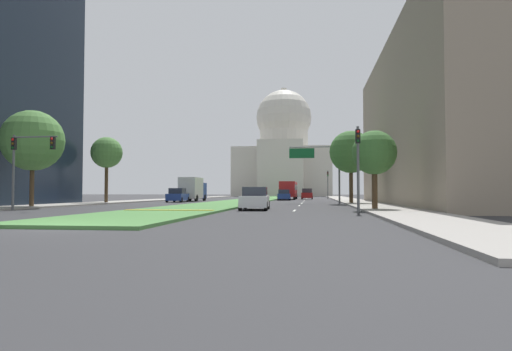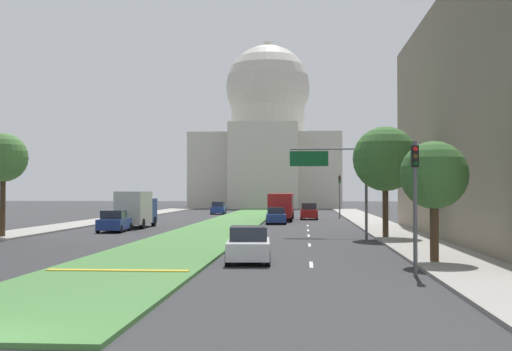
{
  "view_description": "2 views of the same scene",
  "coord_description": "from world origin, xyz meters",
  "px_view_note": "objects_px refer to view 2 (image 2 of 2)",
  "views": [
    {
      "loc": [
        8.9,
        -13.95,
        1.3
      ],
      "look_at": [
        -1.12,
        62.11,
        4.15
      ],
      "focal_mm": 30.63,
      "sensor_mm": 36.0,
      "label": 1
    },
    {
      "loc": [
        7.3,
        -13.35,
        3.29
      ],
      "look_at": [
        1.76,
        62.34,
        5.0
      ],
      "focal_mm": 46.57,
      "sensor_mm": 36.0,
      "label": 2
    }
  ],
  "objects_px": {
    "street_tree_left_mid": "(3,158)",
    "traffic_light_near_right": "(415,190)",
    "sedan_lead_stopped": "(249,245)",
    "city_bus": "(281,204)",
    "sedan_very_far": "(218,208)",
    "sedan_far_horizon": "(309,212)",
    "sedan_midblock": "(114,222)",
    "box_truck_delivery": "(136,209)",
    "overhead_guide_sign": "(337,172)",
    "sedan_distant": "(276,216)",
    "capitol_building": "(268,143)",
    "traffic_light_far_right": "(340,190)",
    "street_tree_right_near": "(434,176)",
    "street_tree_right_mid": "(385,159)"
  },
  "relations": [
    {
      "from": "street_tree_left_mid",
      "to": "sedan_very_far",
      "type": "distance_m",
      "value": 48.28
    },
    {
      "from": "capitol_building",
      "to": "sedan_very_far",
      "type": "xyz_separation_m",
      "value": [
        -4.63,
        -39.97,
        -11.88
      ]
    },
    {
      "from": "sedan_very_far",
      "to": "traffic_light_far_right",
      "type": "bearing_deg",
      "value": -33.15
    },
    {
      "from": "traffic_light_near_right",
      "to": "sedan_distant",
      "type": "distance_m",
      "value": 39.91
    },
    {
      "from": "sedan_very_far",
      "to": "sedan_far_horizon",
      "type": "bearing_deg",
      "value": -51.58
    },
    {
      "from": "capitol_building",
      "to": "city_bus",
      "type": "height_order",
      "value": "capitol_building"
    },
    {
      "from": "traffic_light_far_right",
      "to": "sedan_lead_stopped",
      "type": "xyz_separation_m",
      "value": [
        -6.81,
        -50.38,
        -2.54
      ]
    },
    {
      "from": "traffic_light_far_right",
      "to": "box_truck_delivery",
      "type": "distance_m",
      "value": 30.17
    },
    {
      "from": "street_tree_right_mid",
      "to": "city_bus",
      "type": "relative_size",
      "value": 0.7
    },
    {
      "from": "sedan_midblock",
      "to": "sedan_far_horizon",
      "type": "relative_size",
      "value": 0.97
    },
    {
      "from": "sedan_distant",
      "to": "box_truck_delivery",
      "type": "height_order",
      "value": "box_truck_delivery"
    },
    {
      "from": "sedan_far_horizon",
      "to": "city_bus",
      "type": "bearing_deg",
      "value": -143.81
    },
    {
      "from": "capitol_building",
      "to": "sedan_lead_stopped",
      "type": "xyz_separation_m",
      "value": [
        4.74,
        -100.91,
        -11.92
      ]
    },
    {
      "from": "sedan_lead_stopped",
      "to": "city_bus",
      "type": "bearing_deg",
      "value": 90.0
    },
    {
      "from": "overhead_guide_sign",
      "to": "box_truck_delivery",
      "type": "distance_m",
      "value": 19.69
    },
    {
      "from": "sedan_lead_stopped",
      "to": "sedan_distant",
      "type": "height_order",
      "value": "sedan_lead_stopped"
    },
    {
      "from": "capitol_building",
      "to": "box_truck_delivery",
      "type": "xyz_separation_m",
      "value": [
        -7.51,
        -73.86,
        -11.01
      ]
    },
    {
      "from": "street_tree_right_near",
      "to": "street_tree_right_mid",
      "type": "xyz_separation_m",
      "value": [
        -0.26,
        15.65,
        1.48
      ]
    },
    {
      "from": "capitol_building",
      "to": "sedan_distant",
      "type": "distance_m",
      "value": 67.49
    },
    {
      "from": "sedan_lead_stopped",
      "to": "street_tree_right_mid",
      "type": "bearing_deg",
      "value": 62.01
    },
    {
      "from": "traffic_light_far_right",
      "to": "capitol_building",
      "type": "bearing_deg",
      "value": 102.87
    },
    {
      "from": "street_tree_right_mid",
      "to": "city_bus",
      "type": "xyz_separation_m",
      "value": [
        -8.04,
        27.88,
        -3.65
      ]
    },
    {
      "from": "city_bus",
      "to": "sedan_midblock",
      "type": "bearing_deg",
      "value": -119.64
    },
    {
      "from": "traffic_light_near_right",
      "to": "traffic_light_far_right",
      "type": "bearing_deg",
      "value": 90.0
    },
    {
      "from": "traffic_light_near_right",
      "to": "sedan_midblock",
      "type": "xyz_separation_m",
      "value": [
        -19.28,
        25.66,
        -2.5
      ]
    },
    {
      "from": "traffic_light_near_right",
      "to": "sedan_midblock",
      "type": "distance_m",
      "value": 32.2
    },
    {
      "from": "street_tree_left_mid",
      "to": "sedan_far_horizon",
      "type": "height_order",
      "value": "street_tree_left_mid"
    },
    {
      "from": "capitol_building",
      "to": "sedan_midblock",
      "type": "distance_m",
      "value": 81.06
    },
    {
      "from": "capitol_building",
      "to": "street_tree_left_mid",
      "type": "xyz_separation_m",
      "value": [
        -13.37,
        -87.22,
        -7.18
      ]
    },
    {
      "from": "sedan_far_horizon",
      "to": "box_truck_delivery",
      "type": "distance_m",
      "value": 23.81
    },
    {
      "from": "box_truck_delivery",
      "to": "street_tree_right_mid",
      "type": "bearing_deg",
      "value": -30.4
    },
    {
      "from": "street_tree_right_near",
      "to": "capitol_building",
      "type": "bearing_deg",
      "value": 97.33
    },
    {
      "from": "sedan_midblock",
      "to": "sedan_distant",
      "type": "bearing_deg",
      "value": 47.93
    },
    {
      "from": "sedan_far_horizon",
      "to": "overhead_guide_sign",
      "type": "bearing_deg",
      "value": -86.17
    },
    {
      "from": "sedan_far_horizon",
      "to": "capitol_building",
      "type": "bearing_deg",
      "value": 97.99
    },
    {
      "from": "traffic_light_far_right",
      "to": "street_tree_right_near",
      "type": "distance_m",
      "value": 50.9
    },
    {
      "from": "box_truck_delivery",
      "to": "traffic_light_far_right",
      "type": "bearing_deg",
      "value": 50.74
    },
    {
      "from": "sedan_midblock",
      "to": "box_truck_delivery",
      "type": "distance_m",
      "value": 6.02
    },
    {
      "from": "overhead_guide_sign",
      "to": "sedan_distant",
      "type": "relative_size",
      "value": 1.48
    },
    {
      "from": "overhead_guide_sign",
      "to": "sedan_distant",
      "type": "bearing_deg",
      "value": 107.08
    },
    {
      "from": "sedan_lead_stopped",
      "to": "sedan_midblock",
      "type": "relative_size",
      "value": 1.08
    },
    {
      "from": "street_tree_right_near",
      "to": "sedan_very_far",
      "type": "distance_m",
      "value": 64.01
    },
    {
      "from": "traffic_light_far_right",
      "to": "city_bus",
      "type": "distance_m",
      "value": 10.14
    },
    {
      "from": "street_tree_right_near",
      "to": "sedan_midblock",
      "type": "relative_size",
      "value": 1.31
    },
    {
      "from": "traffic_light_near_right",
      "to": "sedan_far_horizon",
      "type": "relative_size",
      "value": 1.2
    },
    {
      "from": "capitol_building",
      "to": "street_tree_left_mid",
      "type": "relative_size",
      "value": 4.56
    },
    {
      "from": "street_tree_left_mid",
      "to": "sedan_distant",
      "type": "relative_size",
      "value": 1.65
    },
    {
      "from": "street_tree_left_mid",
      "to": "traffic_light_near_right",
      "type": "bearing_deg",
      "value": -36.22
    },
    {
      "from": "street_tree_right_mid",
      "to": "sedan_lead_stopped",
      "type": "xyz_separation_m",
      "value": [
        -8.05,
        -15.14,
        -4.65
      ]
    },
    {
      "from": "traffic_light_far_right",
      "to": "street_tree_right_near",
      "type": "height_order",
      "value": "street_tree_right_near"
    }
  ]
}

